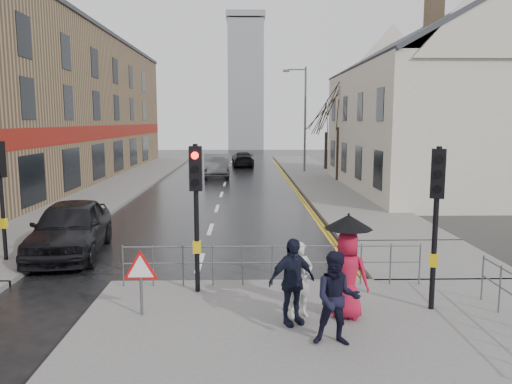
{
  "coord_description": "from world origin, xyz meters",
  "views": [
    {
      "loc": [
        1.29,
        -10.92,
        4.04
      ],
      "look_at": [
        1.66,
        4.82,
        1.8
      ],
      "focal_mm": 35.0,
      "sensor_mm": 36.0,
      "label": 1
    }
  ],
  "objects_px": {
    "pedestrian_b": "(337,299)",
    "car_mid": "(216,165)",
    "pedestrian_a": "(300,280)",
    "pedestrian_with_umbrella": "(347,263)",
    "pedestrian_d": "(292,281)",
    "car_parked": "(70,228)"
  },
  "relations": [
    {
      "from": "pedestrian_with_umbrella",
      "to": "pedestrian_d",
      "type": "bearing_deg",
      "value": -165.68
    },
    {
      "from": "pedestrian_b",
      "to": "car_mid",
      "type": "xyz_separation_m",
      "value": [
        -3.68,
        28.18,
        -0.15
      ]
    },
    {
      "from": "pedestrian_with_umbrella",
      "to": "pedestrian_a",
      "type": "bearing_deg",
      "value": 176.78
    },
    {
      "from": "pedestrian_with_umbrella",
      "to": "car_mid",
      "type": "xyz_separation_m",
      "value": [
        -4.11,
        26.96,
        -0.44
      ]
    },
    {
      "from": "car_parked",
      "to": "pedestrian_d",
      "type": "bearing_deg",
      "value": -49.09
    },
    {
      "from": "pedestrian_b",
      "to": "car_mid",
      "type": "height_order",
      "value": "pedestrian_b"
    },
    {
      "from": "pedestrian_a",
      "to": "pedestrian_with_umbrella",
      "type": "relative_size",
      "value": 0.74
    },
    {
      "from": "pedestrian_with_umbrella",
      "to": "car_mid",
      "type": "height_order",
      "value": "pedestrian_with_umbrella"
    },
    {
      "from": "pedestrian_d",
      "to": "car_parked",
      "type": "distance_m",
      "value": 8.42
    },
    {
      "from": "car_mid",
      "to": "car_parked",
      "type": "bearing_deg",
      "value": -103.13
    },
    {
      "from": "pedestrian_a",
      "to": "pedestrian_with_umbrella",
      "type": "xyz_separation_m",
      "value": [
        0.93,
        -0.05,
        0.36
      ]
    },
    {
      "from": "pedestrian_b",
      "to": "car_mid",
      "type": "relative_size",
      "value": 0.33
    },
    {
      "from": "pedestrian_a",
      "to": "pedestrian_with_umbrella",
      "type": "height_order",
      "value": "pedestrian_with_umbrella"
    },
    {
      "from": "car_mid",
      "to": "pedestrian_with_umbrella",
      "type": "bearing_deg",
      "value": -85.99
    },
    {
      "from": "pedestrian_a",
      "to": "pedestrian_b",
      "type": "height_order",
      "value": "pedestrian_b"
    },
    {
      "from": "pedestrian_a",
      "to": "pedestrian_b",
      "type": "distance_m",
      "value": 1.37
    },
    {
      "from": "pedestrian_a",
      "to": "pedestrian_d",
      "type": "bearing_deg",
      "value": -141.18
    },
    {
      "from": "car_parked",
      "to": "car_mid",
      "type": "relative_size",
      "value": 0.97
    },
    {
      "from": "pedestrian_d",
      "to": "pedestrian_a",
      "type": "bearing_deg",
      "value": 35.72
    },
    {
      "from": "pedestrian_a",
      "to": "pedestrian_with_umbrella",
      "type": "bearing_deg",
      "value": -25.14
    },
    {
      "from": "pedestrian_a",
      "to": "pedestrian_d",
      "type": "distance_m",
      "value": 0.4
    },
    {
      "from": "pedestrian_d",
      "to": "car_mid",
      "type": "relative_size",
      "value": 0.34
    }
  ]
}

